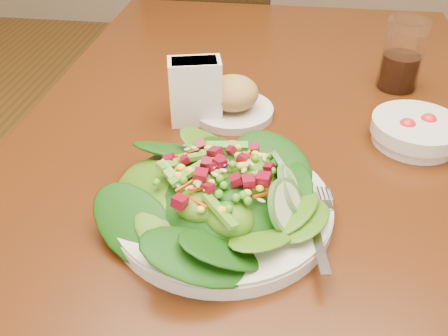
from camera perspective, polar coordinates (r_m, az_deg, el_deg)
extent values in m
cube|color=#441B07|center=(0.91, 4.82, 3.15)|extent=(0.90, 1.40, 0.04)
cylinder|color=#3E260E|center=(1.70, -7.64, 5.08)|extent=(0.07, 0.07, 0.71)
cylinder|color=#3E260E|center=(1.69, 18.98, 3.03)|extent=(0.07, 0.07, 0.71)
cube|color=#3E260E|center=(1.93, -0.29, 12.62)|extent=(0.49, 0.49, 0.04)
cylinder|color=#3E260E|center=(2.17, 5.93, 8.22)|extent=(0.04, 0.04, 0.43)
cylinder|color=#3E260E|center=(2.25, -3.70, 9.41)|extent=(0.04, 0.04, 0.43)
cylinder|color=#3E260E|center=(1.85, 3.85, 2.96)|extent=(0.04, 0.04, 0.43)
cylinder|color=#3E260E|center=(1.94, -7.16, 4.53)|extent=(0.04, 0.04, 0.43)
cube|color=#3E260E|center=(1.65, -2.34, 18.16)|extent=(0.42, 0.09, 0.48)
cylinder|color=silver|center=(0.71, -0.22, -4.65)|extent=(0.31, 0.31, 0.02)
ellipsoid|color=black|center=(0.69, -0.22, -2.55)|extent=(0.21, 0.21, 0.05)
cube|color=silver|center=(0.67, 10.66, -6.30)|extent=(0.05, 0.18, 0.01)
cylinder|color=silver|center=(0.94, 1.01, 6.51)|extent=(0.15, 0.15, 0.02)
ellipsoid|color=#A57F45|center=(0.92, 1.04, 8.59)|extent=(0.09, 0.09, 0.06)
cylinder|color=silver|center=(0.91, 21.05, 3.92)|extent=(0.15, 0.15, 0.04)
sphere|color=red|center=(0.92, 22.26, 4.83)|extent=(0.03, 0.03, 0.03)
sphere|color=red|center=(0.89, 20.16, 4.39)|extent=(0.03, 0.03, 0.03)
cylinder|color=silver|center=(1.07, 19.73, 12.08)|extent=(0.08, 0.08, 0.14)
cylinder|color=black|center=(1.09, 19.35, 10.39)|extent=(0.07, 0.07, 0.07)
cube|color=white|center=(0.90, -3.29, 8.73)|extent=(0.10, 0.07, 0.12)
cube|color=white|center=(0.89, -3.31, 9.25)|extent=(0.09, 0.06, 0.10)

